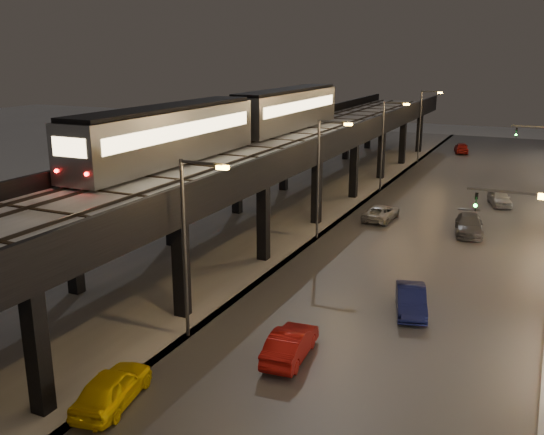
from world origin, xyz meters
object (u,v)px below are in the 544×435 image
at_px(car_onc_white, 469,225).
at_px(car_onc_red, 499,198).
at_px(car_taxi, 112,389).
at_px(car_mid_silver, 381,213).
at_px(car_near_white, 290,345).
at_px(car_far_white, 461,148).
at_px(subway_train, 238,119).
at_px(car_onc_silver, 411,301).

xyz_separation_m(car_onc_white, car_onc_red, (1.31, 10.47, -0.02)).
bearing_deg(car_onc_red, car_taxi, -122.04).
bearing_deg(car_mid_silver, car_near_white, 99.21).
xyz_separation_m(car_taxi, car_onc_red, (11.04, 40.96, -0.04)).
bearing_deg(car_taxi, car_far_white, -103.44).
distance_m(subway_train, car_mid_silver, 14.23).
bearing_deg(car_onc_silver, car_far_white, 80.11).
xyz_separation_m(car_mid_silver, car_onc_silver, (6.41, -17.56, 0.07)).
height_order(subway_train, car_near_white, subway_train).
relative_size(subway_train, car_far_white, 8.92).
bearing_deg(car_mid_silver, car_onc_silver, 113.59).
distance_m(car_far_white, car_onc_red, 29.70).
bearing_deg(car_far_white, car_onc_red, 92.45).
relative_size(subway_train, car_mid_silver, 8.23).
xyz_separation_m(car_taxi, car_onc_silver, (8.91, 13.92, -0.03)).
height_order(car_onc_silver, car_onc_white, car_onc_silver).
relative_size(car_mid_silver, car_onc_red, 1.13).
bearing_deg(car_far_white, subway_train, 62.34).
relative_size(car_onc_silver, car_onc_white, 0.88).
relative_size(car_near_white, car_onc_silver, 1.00).
xyz_separation_m(car_mid_silver, car_far_white, (1.00, 38.21, 0.08)).
xyz_separation_m(car_near_white, car_onc_red, (6.05, 34.45, -0.02)).
bearing_deg(car_onc_silver, car_mid_silver, 94.64).
relative_size(car_onc_silver, car_onc_red, 1.06).
distance_m(car_taxi, car_onc_red, 42.42).
bearing_deg(car_taxi, subway_train, -83.13).
distance_m(car_near_white, car_onc_white, 24.44).
distance_m(subway_train, car_onc_red, 25.34).
bearing_deg(car_taxi, car_onc_red, -115.65).
height_order(car_taxi, car_onc_white, car_taxi).
height_order(subway_train, car_onc_silver, subway_train).
height_order(car_onc_white, car_onc_red, car_onc_white).
xyz_separation_m(subway_train, car_near_white, (13.35, -20.13, -7.74)).
xyz_separation_m(car_taxi, car_near_white, (4.99, 6.51, -0.02)).
distance_m(car_near_white, car_onc_silver, 8.39).
bearing_deg(car_onc_silver, car_taxi, -138.06).
xyz_separation_m(car_taxi, car_mid_silver, (2.50, 31.48, -0.10)).
distance_m(car_mid_silver, car_onc_silver, 18.69).
bearing_deg(car_far_white, car_onc_white, 86.78).
relative_size(subway_train, car_taxi, 8.74).
height_order(car_taxi, car_far_white, car_taxi).
distance_m(car_taxi, car_onc_silver, 16.53).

